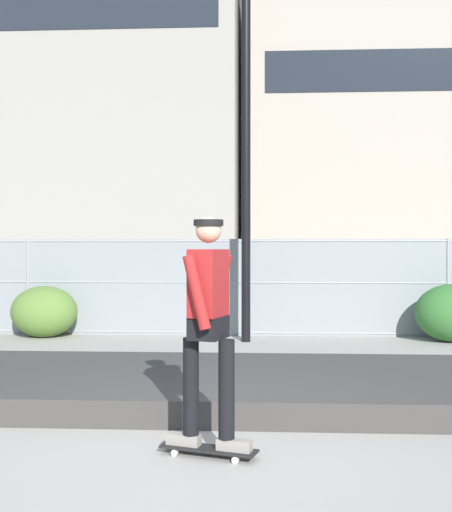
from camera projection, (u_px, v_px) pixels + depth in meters
ground_plane at (197, 454)px, 5.23m from camera, size 120.00×120.00×0.00m
gravel_berm at (215, 384)px, 7.28m from camera, size 13.19×2.77×0.27m
skateboard at (209, 449)px, 5.18m from camera, size 0.82×0.42×0.07m
skater at (209, 315)px, 5.17m from camera, size 0.72×0.62×1.86m
chain_fence at (234, 287)px, 12.27m from camera, size 24.14×0.06×1.85m
street_lamp at (246, 81)px, 11.45m from camera, size 0.44×0.44×7.60m
parked_car_near at (37, 285)px, 14.50m from camera, size 4.41×1.96×1.66m
library_building at (76, 93)px, 44.12m from camera, size 22.48×15.60×24.57m
office_block at (410, 128)px, 43.62m from camera, size 21.41×11.39×19.68m
shrub_center at (44, 312)px, 12.07m from camera, size 1.24×1.02×0.96m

